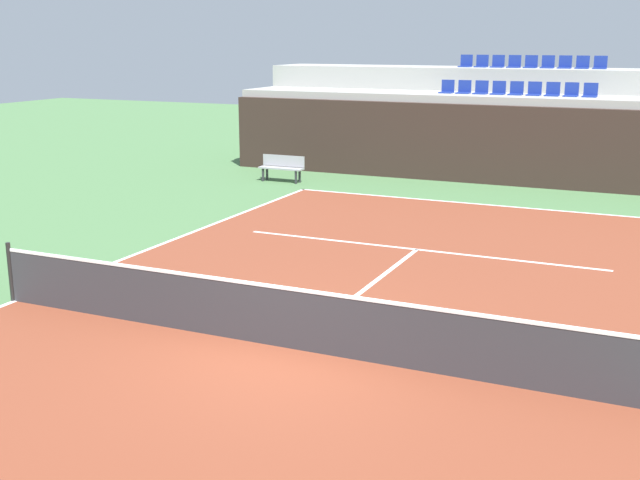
# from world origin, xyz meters

# --- Properties ---
(ground_plane) EXTENTS (80.00, 80.00, 0.00)m
(ground_plane) POSITION_xyz_m (0.00, 0.00, 0.00)
(ground_plane) COLOR #477042
(court_surface) EXTENTS (11.00, 24.00, 0.01)m
(court_surface) POSITION_xyz_m (0.00, 0.00, 0.01)
(court_surface) COLOR brown
(court_surface) RESTS_ON ground_plane
(baseline_far) EXTENTS (11.00, 0.10, 0.00)m
(baseline_far) POSITION_xyz_m (0.00, 11.95, 0.01)
(baseline_far) COLOR white
(baseline_far) RESTS_ON court_surface
(sideline_left) EXTENTS (0.10, 24.00, 0.00)m
(sideline_left) POSITION_xyz_m (-5.45, 0.00, 0.01)
(sideline_left) COLOR white
(sideline_left) RESTS_ON court_surface
(service_line_far) EXTENTS (8.26, 0.10, 0.00)m
(service_line_far) POSITION_xyz_m (0.00, 6.40, 0.01)
(service_line_far) COLOR white
(service_line_far) RESTS_ON court_surface
(centre_service_line) EXTENTS (0.10, 6.40, 0.00)m
(centre_service_line) POSITION_xyz_m (0.00, 3.20, 0.01)
(centre_service_line) COLOR white
(centre_service_line) RESTS_ON court_surface
(back_wall) EXTENTS (19.17, 0.30, 2.51)m
(back_wall) POSITION_xyz_m (0.00, 15.38, 1.26)
(back_wall) COLOR #33231E
(back_wall) RESTS_ON ground_plane
(stands_tier_lower) EXTENTS (19.17, 2.40, 2.76)m
(stands_tier_lower) POSITION_xyz_m (0.00, 16.73, 1.38)
(stands_tier_lower) COLOR #9E9E99
(stands_tier_lower) RESTS_ON ground_plane
(stands_tier_upper) EXTENTS (19.17, 2.40, 3.55)m
(stands_tier_upper) POSITION_xyz_m (0.00, 19.13, 1.78)
(stands_tier_upper) COLOR #9E9E99
(stands_tier_upper) RESTS_ON ground_plane
(seating_row_lower) EXTENTS (5.10, 0.44, 0.44)m
(seating_row_lower) POSITION_xyz_m (0.00, 16.83, 2.89)
(seating_row_lower) COLOR navy
(seating_row_lower) RESTS_ON stands_tier_lower
(seating_row_upper) EXTENTS (5.10, 0.44, 0.44)m
(seating_row_upper) POSITION_xyz_m (0.00, 19.23, 3.68)
(seating_row_upper) COLOR navy
(seating_row_upper) RESTS_ON stands_tier_upper
(tennis_net) EXTENTS (11.08, 0.08, 1.07)m
(tennis_net) POSITION_xyz_m (0.00, 0.00, 0.51)
(tennis_net) COLOR black
(tennis_net) RESTS_ON court_surface
(player_bench) EXTENTS (1.50, 0.40, 0.85)m
(player_bench) POSITION_xyz_m (-6.71, 13.02, 0.51)
(player_bench) COLOR #99999E
(player_bench) RESTS_ON ground_plane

